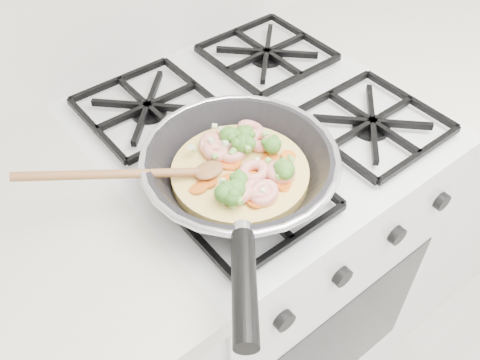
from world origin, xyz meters
TOP-DOWN VIEW (x-y plane):
  - stove at (0.00, 1.70)m, footprint 0.60×0.60m
  - counter_right at (0.80, 1.70)m, footprint 1.00×0.60m
  - skillet at (-0.14, 1.57)m, footprint 0.46×0.42m

SIDE VIEW (x-z plane):
  - counter_right at x=0.80m, z-range 0.00..0.90m
  - stove at x=0.00m, z-range 0.00..0.92m
  - skillet at x=-0.14m, z-range 0.91..1.01m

